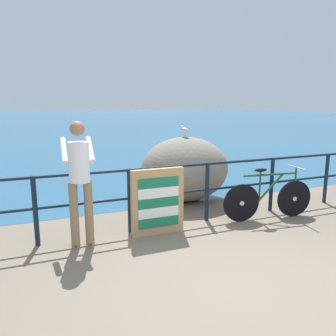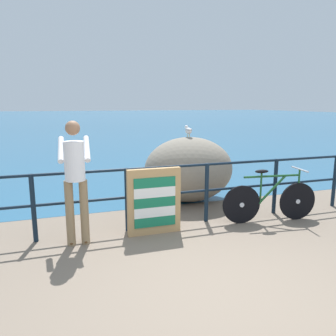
{
  "view_description": "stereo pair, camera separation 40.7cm",
  "coord_description": "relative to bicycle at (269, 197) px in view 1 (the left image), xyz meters",
  "views": [
    {
      "loc": [
        -2.04,
        -2.8,
        2.01
      ],
      "look_at": [
        0.13,
        2.45,
        0.9
      ],
      "focal_mm": 35.41,
      "sensor_mm": 36.0,
      "label": 1
    },
    {
      "loc": [
        -1.66,
        -2.94,
        2.01
      ],
      "look_at": [
        0.13,
        2.45,
        0.9
      ],
      "focal_mm": 35.41,
      "sensor_mm": 36.0,
      "label": 2
    }
  ],
  "objects": [
    {
      "name": "sea_surface",
      "position": [
        -1.73,
        46.39,
        -0.39
      ],
      "size": [
        120.0,
        90.0,
        0.01
      ],
      "primitive_type": "cube",
      "color": "#285B7F",
      "rests_on": "ground_plane"
    },
    {
      "name": "person_at_railing",
      "position": [
        -3.2,
        0.07,
        0.6
      ],
      "size": [
        0.47,
        0.65,
        1.78
      ],
      "rotation": [
        0.0,
        0.0,
        1.51
      ],
      "color": "#8C7251",
      "rests_on": "ground_plane"
    },
    {
      "name": "promenade_railing",
      "position": [
        -1.73,
        0.35,
        0.25
      ],
      "size": [
        9.72,
        0.07,
        1.02
      ],
      "color": "black",
      "rests_on": "ground_plane"
    },
    {
      "name": "seagull",
      "position": [
        -0.86,
        1.66,
        1.08
      ],
      "size": [
        0.13,
        0.34,
        0.23
      ],
      "rotation": [
        0.0,
        0.0,
        1.54
      ],
      "color": "gold",
      "rests_on": "breakwater_boulder_main"
    },
    {
      "name": "breakwater_boulder_main",
      "position": [
        -0.86,
        1.61,
        0.28
      ],
      "size": [
        1.86,
        1.53,
        1.33
      ],
      "color": "gray",
      "rests_on": "ground"
    },
    {
      "name": "folded_deckchair_stack",
      "position": [
        -2.04,
        0.1,
        0.13
      ],
      "size": [
        0.84,
        0.1,
        1.04
      ],
      "color": "tan",
      "rests_on": "ground_plane"
    },
    {
      "name": "ground_plane",
      "position": [
        -1.73,
        18.31,
        -0.44
      ],
      "size": [
        120.0,
        120.0,
        0.1
      ],
      "primitive_type": "cube",
      "color": "#756656"
    },
    {
      "name": "bicycle",
      "position": [
        0.0,
        0.0,
        0.0
      ],
      "size": [
        1.69,
        0.48,
        0.92
      ],
      "rotation": [
        0.0,
        0.0,
        -0.13
      ],
      "color": "black",
      "rests_on": "ground_plane"
    }
  ]
}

